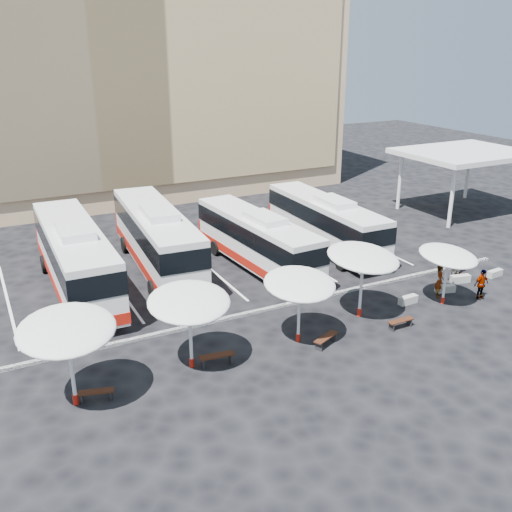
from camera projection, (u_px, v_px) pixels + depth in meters
name	position (u px, v px, depth m)	size (l,w,h in m)	color
ground	(265.00, 315.00, 30.24)	(120.00, 120.00, 0.00)	black
sandstone_building	(103.00, 53.00, 52.31)	(42.00, 18.25, 29.60)	tan
service_canopy	(464.00, 155.00, 47.11)	(10.00, 8.00, 5.20)	silver
curb_divider	(261.00, 310.00, 30.63)	(34.00, 0.25, 0.15)	black
bay_lines	(207.00, 266.00, 36.89)	(24.15, 12.00, 0.01)	white
bus_0	(75.00, 256.00, 32.51)	(3.31, 13.44, 4.25)	silver
bus_1	(156.00, 236.00, 35.79)	(3.82, 13.51, 4.23)	silver
bus_2	(257.00, 239.00, 36.01)	(3.28, 12.00, 3.77)	silver
bus_3	(325.00, 221.00, 39.43)	(3.01, 12.11, 3.83)	silver
sunshade_0	(67.00, 330.00, 21.68)	(4.09, 4.13, 3.92)	silver
sunshade_1	(189.00, 302.00, 24.36)	(4.02, 4.06, 3.75)	silver
sunshade_2	(300.00, 284.00, 26.58)	(3.49, 3.54, 3.56)	silver
sunshade_3	(363.00, 258.00, 29.02)	(4.93, 4.96, 3.89)	silver
sunshade_4	(448.00, 256.00, 30.66)	(4.14, 4.16, 3.30)	silver
wood_bench_0	(96.00, 393.00, 22.98)	(1.45, 0.76, 0.43)	black
wood_bench_1	(217.00, 357.00, 25.51)	(1.65, 0.64, 0.49)	black
wood_bench_2	(326.00, 339.00, 27.14)	(1.57, 0.99, 0.47)	black
wood_bench_3	(401.00, 322.00, 28.81)	(1.45, 0.40, 0.44)	black
conc_bench_0	(408.00, 300.00, 31.54)	(1.16, 0.39, 0.44)	gray
conc_bench_1	(445.00, 289.00, 32.99)	(1.14, 0.38, 0.43)	gray
conc_bench_2	(460.00, 279.00, 34.34)	(1.20, 0.40, 0.45)	gray
conc_bench_3	(495.00, 273.00, 35.20)	(1.10, 0.37, 0.41)	gray
passenger_0	(440.00, 281.00, 32.15)	(0.70, 0.46, 1.91)	black
passenger_1	(454.00, 265.00, 34.50)	(0.92, 0.71, 1.88)	black
passenger_2	(481.00, 284.00, 31.92)	(1.03, 0.43, 1.76)	black
passenger_3	(459.00, 262.00, 35.41)	(1.04, 0.60, 1.62)	black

